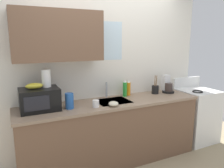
% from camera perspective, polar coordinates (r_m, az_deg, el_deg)
% --- Properties ---
extents(kitchen_wall_assembly, '(3.34, 0.42, 2.50)m').
position_cam_1_polar(kitchen_wall_assembly, '(3.15, -4.69, 4.60)').
color(kitchen_wall_assembly, silver).
rests_on(kitchen_wall_assembly, ground).
extents(counter_unit, '(2.57, 0.63, 0.90)m').
position_cam_1_polar(counter_unit, '(3.17, 0.00, -12.35)').
color(counter_unit, brown).
rests_on(counter_unit, ground).
extents(sink_faucet, '(0.03, 0.03, 0.23)m').
position_cam_1_polar(sink_faucet, '(3.21, -1.45, -1.57)').
color(sink_faucet, '#B2B5BA').
rests_on(sink_faucet, counter_unit).
extents(stove_range, '(0.60, 0.60, 1.08)m').
position_cam_1_polar(stove_range, '(4.10, 21.17, -7.54)').
color(stove_range, white).
rests_on(stove_range, ground).
extents(microwave, '(0.46, 0.35, 0.27)m').
position_cam_1_polar(microwave, '(2.77, -18.50, -3.84)').
color(microwave, black).
rests_on(microwave, counter_unit).
extents(banana_bunch, '(0.20, 0.11, 0.07)m').
position_cam_1_polar(banana_bunch, '(2.73, -19.76, -0.48)').
color(banana_bunch, gold).
rests_on(banana_bunch, microwave).
extents(paper_towel_roll, '(0.11, 0.11, 0.22)m').
position_cam_1_polar(paper_towel_roll, '(2.78, -16.91, 1.49)').
color(paper_towel_roll, white).
rests_on(paper_towel_roll, microwave).
extents(coffee_maker, '(0.19, 0.21, 0.28)m').
position_cam_1_polar(coffee_maker, '(3.64, 14.30, -0.52)').
color(coffee_maker, black).
rests_on(coffee_maker, counter_unit).
extents(dish_soap_bottle_green, '(0.06, 0.06, 0.25)m').
position_cam_1_polar(dish_soap_bottle_green, '(3.28, 3.41, -1.22)').
color(dish_soap_bottle_green, green).
rests_on(dish_soap_bottle_green, counter_unit).
extents(dish_soap_bottle_orange, '(0.06, 0.06, 0.24)m').
position_cam_1_polar(dish_soap_bottle_orange, '(3.35, 4.37, -1.10)').
color(dish_soap_bottle_orange, orange).
rests_on(dish_soap_bottle_orange, counter_unit).
extents(cereal_canister, '(0.10, 0.10, 0.20)m').
position_cam_1_polar(cereal_canister, '(2.75, -11.12, -4.39)').
color(cereal_canister, '#2659A5').
rests_on(cereal_canister, counter_unit).
extents(mug_white, '(0.08, 0.08, 0.09)m').
position_cam_1_polar(mug_white, '(2.77, -4.28, -5.16)').
color(mug_white, white).
rests_on(mug_white, counter_unit).
extents(utensil_crock, '(0.11, 0.11, 0.30)m').
position_cam_1_polar(utensil_crock, '(3.52, 11.27, -1.36)').
color(utensil_crock, black).
rests_on(utensil_crock, counter_unit).
extents(small_bowl, '(0.13, 0.13, 0.06)m').
position_cam_1_polar(small_bowl, '(2.81, 0.38, -5.22)').
color(small_bowl, beige).
rests_on(small_bowl, counter_unit).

